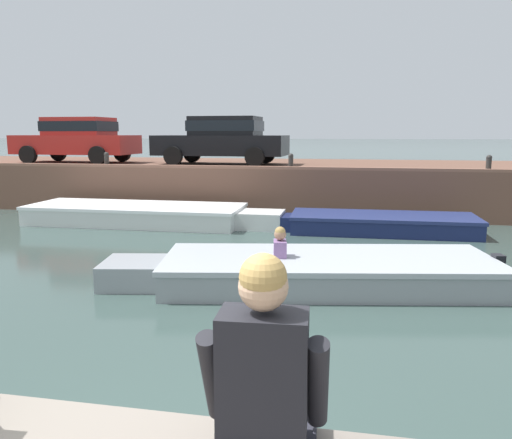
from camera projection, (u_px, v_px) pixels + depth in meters
name	position (u px, v px, depth m)	size (l,w,h in m)	color
ground_plane	(266.00, 276.00, 8.51)	(400.00, 400.00, 0.00)	#384C47
far_quay_wall	(310.00, 184.00, 16.96)	(60.00, 6.00, 1.39)	brown
far_wall_coping	(302.00, 168.00, 14.05)	(60.00, 0.24, 0.08)	brown
boat_moored_west_white	(146.00, 215.00, 13.38)	(6.86, 1.98, 0.51)	white
boat_moored_central_navy	(374.00, 223.00, 12.25)	(5.32, 1.70, 0.44)	navy
motorboat_passing	(313.00, 271.00, 7.95)	(6.36, 2.74, 0.96)	#93999E
car_leftmost_red	(77.00, 138.00, 17.22)	(4.17, 1.96, 1.54)	#B2231E
car_left_inner_black	(223.00, 138.00, 16.26)	(4.32, 2.05, 1.54)	black
mooring_bollard_west	(107.00, 159.00, 15.25)	(0.15, 0.15, 0.45)	#2D2B28
mooring_bollard_mid	(291.00, 161.00, 14.20)	(0.15, 0.15, 0.45)	#2D2B28
mooring_bollard_east	(489.00, 163.00, 13.23)	(0.15, 0.15, 0.45)	#2D2B28
person_seated_right	(264.00, 389.00, 2.08)	(0.54, 0.54, 0.97)	#282833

